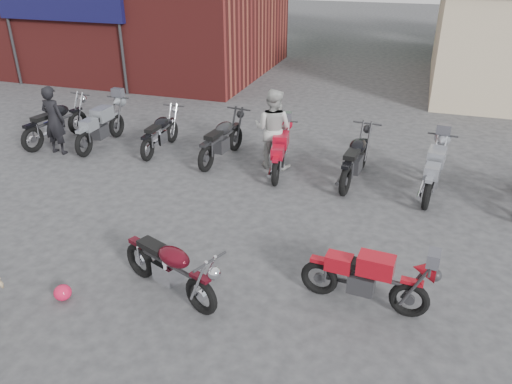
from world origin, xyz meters
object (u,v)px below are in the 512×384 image
(vintage_motorcycle, at_px, (170,264))
(row_bike_4, at_px, (280,150))
(sportbike, at_px, (367,275))
(row_bike_5, at_px, (356,156))
(row_bike_2, at_px, (160,131))
(row_bike_6, at_px, (434,169))
(person_dark, at_px, (54,120))
(row_bike_0, at_px, (56,120))
(row_bike_1, at_px, (101,124))
(helmet, at_px, (63,293))
(person_light, at_px, (273,129))
(row_bike_3, at_px, (222,137))

(vintage_motorcycle, relative_size, row_bike_4, 1.01)
(sportbike, xyz_separation_m, row_bike_5, (-0.76, 4.29, 0.08))
(sportbike, xyz_separation_m, row_bike_2, (-5.72, 4.60, 0.02))
(row_bike_2, height_order, row_bike_6, row_bike_6)
(person_dark, distance_m, row_bike_0, 0.85)
(row_bike_1, bearing_deg, sportbike, -121.43)
(sportbike, relative_size, person_dark, 1.05)
(helmet, distance_m, person_light, 6.03)
(helmet, xyz_separation_m, row_bike_3, (0.27, 5.77, 0.47))
(row_bike_3, bearing_deg, person_dark, 108.82)
(vintage_motorcycle, distance_m, row_bike_0, 7.66)
(vintage_motorcycle, bearing_deg, row_bike_2, 141.19)
(vintage_motorcycle, height_order, person_light, person_light)
(row_bike_5, bearing_deg, row_bike_1, 94.84)
(person_dark, xyz_separation_m, row_bike_5, (7.37, 0.63, -0.26))
(helmet, height_order, row_bike_4, row_bike_4)
(person_dark, bearing_deg, sportbike, 159.91)
(vintage_motorcycle, height_order, person_dark, person_dark)
(vintage_motorcycle, distance_m, person_dark, 6.87)
(row_bike_4, bearing_deg, helmet, 153.82)
(sportbike, relative_size, row_bike_2, 0.97)
(row_bike_3, xyz_separation_m, row_bike_6, (4.89, -0.37, -0.01))
(sportbike, distance_m, row_bike_2, 7.34)
(row_bike_1, relative_size, row_bike_5, 1.00)
(person_light, bearing_deg, row_bike_6, 179.20)
(sportbike, height_order, row_bike_4, row_bike_4)
(person_dark, distance_m, row_bike_2, 2.61)
(person_light, relative_size, row_bike_1, 0.91)
(person_light, height_order, row_bike_1, person_light)
(row_bike_2, distance_m, row_bike_3, 1.72)
(row_bike_3, height_order, row_bike_4, row_bike_3)
(helmet, height_order, row_bike_1, row_bike_1)
(vintage_motorcycle, xyz_separation_m, row_bike_1, (-4.56, 5.09, 0.05))
(person_light, xyz_separation_m, row_bike_5, (1.97, -0.23, -0.33))
(vintage_motorcycle, distance_m, row_bike_1, 6.83)
(row_bike_0, relative_size, row_bike_1, 1.03)
(row_bike_0, distance_m, row_bike_1, 1.29)
(helmet, bearing_deg, row_bike_0, 128.04)
(person_light, bearing_deg, row_bike_3, 5.38)
(person_dark, xyz_separation_m, row_bike_2, (2.41, 0.95, -0.32))
(sportbike, relative_size, helmet, 6.89)
(person_dark, xyz_separation_m, row_bike_0, (-0.50, 0.65, -0.25))
(row_bike_6, bearing_deg, row_bike_4, 95.46)
(person_light, relative_size, row_bike_4, 0.99)
(row_bike_3, bearing_deg, helmet, -175.57)
(vintage_motorcycle, height_order, helmet, vintage_motorcycle)
(vintage_motorcycle, xyz_separation_m, row_bike_0, (-5.84, 4.96, 0.06))
(person_dark, relative_size, row_bike_2, 0.93)
(row_bike_0, relative_size, row_bike_5, 1.02)
(row_bike_2, height_order, row_bike_5, row_bike_5)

